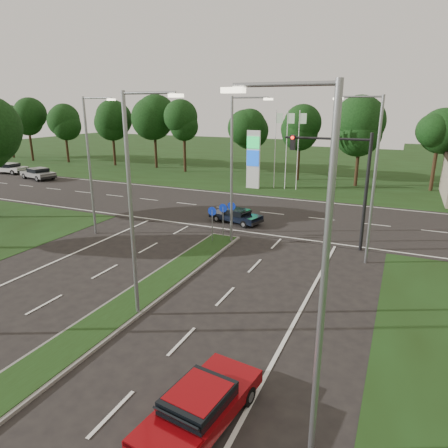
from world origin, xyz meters
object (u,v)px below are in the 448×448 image
at_px(far_car_b, 9,168).
at_px(red_sedan, 200,406).
at_px(navy_sedan, 236,215).
at_px(far_car_a, 38,173).

bearing_deg(far_car_b, red_sedan, -128.51).
height_order(red_sedan, far_car_b, far_car_b).
relative_size(navy_sedan, far_car_b, 0.87).
bearing_deg(far_car_b, far_car_a, -107.71).
distance_m(red_sedan, navy_sedan, 19.75).
relative_size(red_sedan, far_car_a, 0.87).
height_order(navy_sedan, far_car_a, far_car_a).
relative_size(red_sedan, navy_sedan, 1.05).
relative_size(navy_sedan, far_car_a, 0.82).
distance_m(far_car_a, far_car_b, 6.93).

